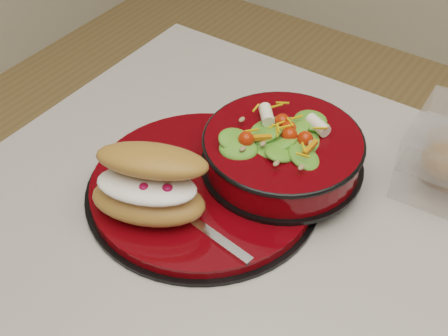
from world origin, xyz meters
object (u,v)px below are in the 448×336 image
Objects in this scene: croissant at (150,184)px; fork at (195,222)px; dinner_plate at (203,188)px; salad_bowl at (283,147)px.

fork is at bearing -12.55° from croissant.
fork is (0.03, -0.07, 0.01)m from dinner_plate.
salad_bowl reaches higher than croissant.
croissant is at bearing -108.05° from dinner_plate.
salad_bowl is 0.19m from croissant.
fork is (-0.04, -0.15, -0.03)m from salad_bowl.
fork is at bearing -62.23° from dinner_plate.
salad_bowl reaches higher than dinner_plate.
dinner_plate is at bearing 36.71° from fork.
croissant reaches higher than dinner_plate.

